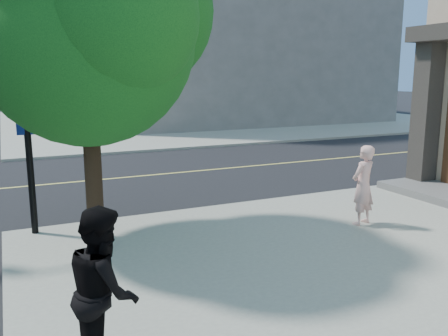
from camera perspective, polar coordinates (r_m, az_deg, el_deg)
name	(u,v)px	position (r m, az deg, el deg)	size (l,w,h in m)	color
ground	(55,231)	(10.53, -19.54, -7.09)	(140.00, 140.00, 0.00)	black
road_ew	(39,185)	(14.87, -21.25, -1.95)	(140.00, 9.00, 0.01)	black
sidewalk_ne	(220,118)	(34.74, -0.47, 5.98)	(29.00, 25.00, 0.12)	#99998A
filler_ne	(223,18)	(35.48, -0.07, 17.51)	(18.00, 16.00, 14.00)	slate
man_on_phone	(363,185)	(10.17, 16.31, -1.99)	(0.60, 0.40, 1.65)	beige
pedestrian	(104,291)	(5.16, -14.19, -14.06)	(0.87, 0.67, 1.78)	black
street_tree	(91,10)	(9.10, -15.66, 17.76)	(4.87, 4.42, 6.46)	black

